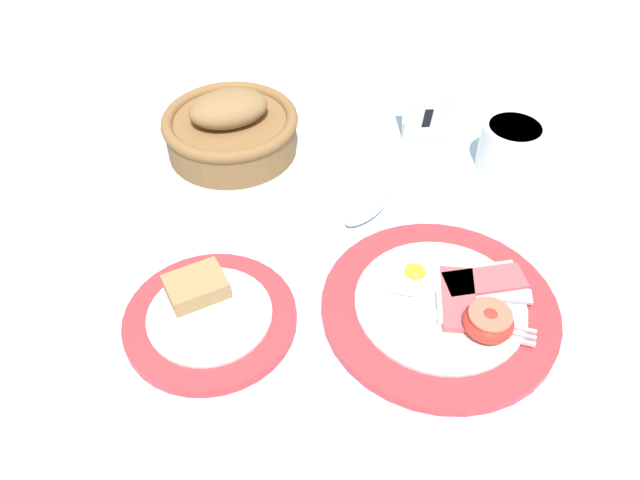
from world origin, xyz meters
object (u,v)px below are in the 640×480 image
Objects in this scene: bread_plate at (209,312)px; fork_on_cloth at (226,430)px; breakfast_plate at (444,308)px; bread_basket at (231,128)px; number_card at (425,115)px; teaspoon_by_saucer at (380,202)px; sugar_cup at (511,145)px.

fork_on_cloth is (0.02, -0.14, -0.01)m from bread_plate.
bread_basket reaches higher than breakfast_plate.
bread_plate is 2.49× the size of number_card.
fork_on_cloth is (-0.26, -0.45, -0.04)m from number_card.
teaspoon_by_saucer is 0.85× the size of fork_on_cloth.
sugar_cup is at bearing 32.75° from fork_on_cloth.
bread_basket is at bearing 171.09° from sugar_cup.
bread_basket reaches higher than number_card.
bread_plate is at bearing -2.23° from teaspoon_by_saucer.
number_card is at bearing -160.81° from teaspoon_by_saucer.
fork_on_cloth is (-0.23, -0.12, -0.01)m from breakfast_plate.
bread_basket is 0.27m from number_card.
number_card is (0.29, 0.32, 0.03)m from bread_plate.
sugar_cup is (0.14, 0.25, 0.02)m from breakfast_plate.
breakfast_plate is at bearing -118.90° from sugar_cup.
breakfast_plate is 3.01× the size of sugar_cup.
sugar_cup reaches higher than bread_plate.
bread_plate is at bearing -148.23° from sugar_cup.
sugar_cup reaches higher than fork_on_cloth.
teaspoon_by_saucer is at bearing 39.40° from bread_plate.
number_card is at bearing 144.70° from sugar_cup.
number_card is 0.17m from teaspoon_by_saucer.
teaspoon_by_saucer is at bearing 103.78° from breakfast_plate.
bread_basket is 1.19× the size of teaspoon_by_saucer.
breakfast_plate is 1.36× the size of bread_basket.
teaspoon_by_saucer is (-0.08, -0.15, -0.03)m from number_card.
bread_plate reaches higher than fork_on_cloth.
fork_on_cloth is at bearing -121.36° from number_card.
breakfast_plate reaches higher than teaspoon_by_saucer.
breakfast_plate is at bearing 15.48° from fork_on_cloth.
bread_plate is 1.17× the size of teaspoon_by_saucer.
number_card reaches higher than sugar_cup.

